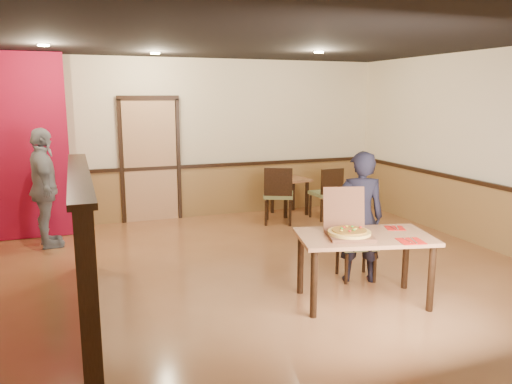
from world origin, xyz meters
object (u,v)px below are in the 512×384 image
at_px(side_chair_left, 278,193).
at_px(diner, 360,217).
at_px(diner_chair, 355,240).
at_px(side_table, 290,187).
at_px(passerby, 44,188).
at_px(main_table, 364,245).
at_px(pizza_box, 348,230).
at_px(condiment, 290,175).
at_px(side_chair_right, 328,191).

distance_m(side_chair_left, diner, 2.79).
height_order(diner_chair, side_table, diner_chair).
bearing_deg(passerby, side_chair_left, -97.03).
relative_size(main_table, diner, 0.98).
xyz_separation_m(diner_chair, diner, (-0.03, -0.14, 0.31)).
relative_size(diner_chair, diner, 0.55).
distance_m(diner_chair, diner, 0.34).
xyz_separation_m(pizza_box, condiment, (1.09, 3.92, -0.06)).
distance_m(side_chair_right, diner, 2.98).
bearing_deg(passerby, main_table, -143.41).
relative_size(side_chair_right, diner, 0.60).
height_order(side_chair_right, passerby, passerby).
height_order(side_chair_left, pizza_box, pizza_box).
bearing_deg(condiment, pizza_box, -105.52).
xyz_separation_m(side_chair_left, side_chair_right, (0.94, -0.00, -0.03)).
height_order(diner, condiment, diner).
height_order(diner_chair, pizza_box, pizza_box).
distance_m(side_table, pizza_box, 4.06).
relative_size(side_chair_left, side_chair_right, 1.07).
height_order(passerby, condiment, passerby).
height_order(side_chair_right, side_table, side_chair_right).
distance_m(diner_chair, passerby, 4.39).
bearing_deg(main_table, side_chair_right, 80.92).
bearing_deg(main_table, passerby, 147.51).
height_order(diner_chair, side_chair_right, side_chair_right).
bearing_deg(condiment, diner_chair, -100.44).
distance_m(side_table, condiment, 0.24).
bearing_deg(passerby, side_table, -88.60).
xyz_separation_m(side_table, pizza_box, (-1.07, -3.91, 0.30)).
bearing_deg(main_table, diner, 76.12).
bearing_deg(side_chair_left, side_chair_right, -155.59).
relative_size(side_chair_right, side_table, 1.30).
height_order(side_table, condiment, condiment).
bearing_deg(side_table, diner, -100.33).
relative_size(side_chair_left, pizza_box, 1.58).
height_order(side_chair_right, pizza_box, pizza_box).
height_order(diner_chair, diner, diner).
bearing_deg(diner_chair, diner, -90.94).
bearing_deg(pizza_box, passerby, 149.37).
xyz_separation_m(side_table, diner, (-0.62, -3.39, 0.27)).
bearing_deg(diner, condiment, -80.12).
height_order(diner_chair, passerby, passerby).
relative_size(side_chair_left, condiment, 7.30).
bearing_deg(side_chair_right, condiment, -59.05).
distance_m(diner_chair, condiment, 3.32).
xyz_separation_m(side_chair_right, pizza_box, (-1.53, -3.29, 0.29)).
distance_m(side_chair_left, side_table, 0.78).
distance_m(main_table, diner, 0.64).
bearing_deg(side_chair_right, side_table, -57.86).
xyz_separation_m(diner_chair, passerby, (-3.53, 2.58, 0.40)).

